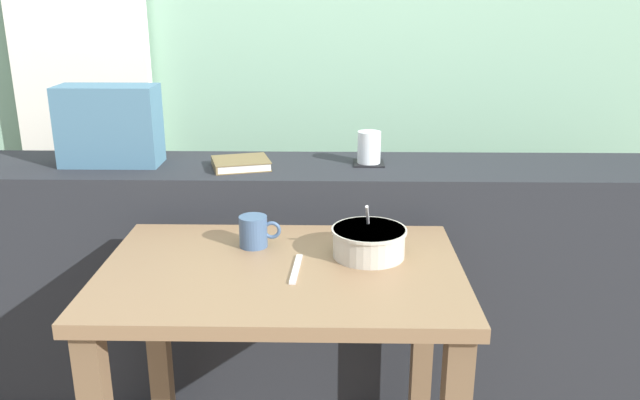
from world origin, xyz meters
name	(u,v)px	position (x,y,z in m)	size (l,w,h in m)	color
curtain_left_panel	(76,17)	(-0.99, 1.16, 1.25)	(0.56, 0.06, 2.50)	silver
dark_console_ledge	(320,276)	(0.00, 0.55, 0.40)	(2.80, 0.38, 0.80)	#23262B
breakfast_table	(282,314)	(-0.08, -0.03, 0.56)	(0.91, 0.61, 0.69)	brown
coaster_square	(369,163)	(0.16, 0.57, 0.80)	(0.10, 0.10, 0.01)	black
juice_glass	(369,149)	(0.16, 0.57, 0.85)	(0.08, 0.08, 0.10)	white
closed_book	(240,163)	(-0.26, 0.51, 0.82)	(0.21, 0.19, 0.03)	brown
throw_pillow	(109,126)	(-0.69, 0.55, 0.93)	(0.32, 0.14, 0.26)	#426B84
soup_bowl	(369,242)	(0.14, 0.05, 0.73)	(0.20, 0.20, 0.15)	#BCB7A8
fork_utensil	(296,269)	(-0.05, -0.04, 0.69)	(0.02, 0.17, 0.01)	silver
ceramic_mug	(254,231)	(-0.17, 0.11, 0.73)	(0.11, 0.08, 0.08)	#3D567A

